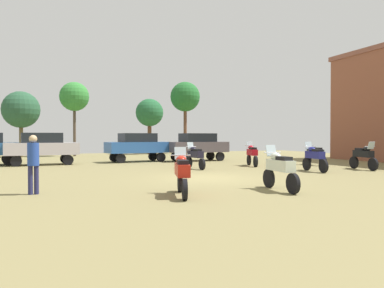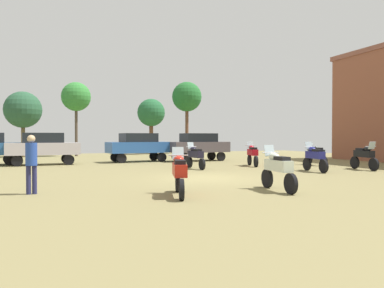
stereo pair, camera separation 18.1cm
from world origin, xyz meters
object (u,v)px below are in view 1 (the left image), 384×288
at_px(motorcycle_2, 315,157).
at_px(tree_2, 149,113).
at_px(person_1, 33,160).
at_px(motorcycle_1, 182,172).
at_px(motorcycle_5, 315,154).
at_px(motorcycle_7, 280,168).
at_px(motorcycle_3, 195,156).
at_px(motorcycle_6, 252,154).
at_px(motorcycle_8, 364,156).
at_px(car_2, 198,145).
at_px(tree_5, 21,110).
at_px(tree_1, 185,97).
at_px(car_3, 42,146).
at_px(car_4, 138,145).
at_px(tree_3, 74,97).

xyz_separation_m(motorcycle_2, tree_2, (-2.93, 21.23, 3.39)).
bearing_deg(motorcycle_2, person_1, -159.90).
distance_m(motorcycle_1, motorcycle_5, 14.36).
bearing_deg(motorcycle_1, motorcycle_2, 43.54).
xyz_separation_m(motorcycle_1, tree_2, (5.96, 26.11, 3.41)).
bearing_deg(motorcycle_7, motorcycle_3, 90.86).
bearing_deg(motorcycle_6, motorcycle_5, 3.18).
xyz_separation_m(motorcycle_8, tree_2, (-6.07, 21.33, 3.38)).
bearing_deg(motorcycle_8, motorcycle_7, 37.22).
xyz_separation_m(motorcycle_3, car_2, (2.62, 6.05, 0.45)).
relative_size(motorcycle_3, motorcycle_8, 1.04).
height_order(tree_2, tree_5, tree_5).
xyz_separation_m(car_2, tree_2, (-0.54, 11.44, 2.95)).
bearing_deg(tree_1, tree_2, -175.46).
distance_m(car_2, car_3, 10.49).
height_order(motorcycle_3, motorcycle_6, motorcycle_6).
relative_size(motorcycle_1, motorcycle_3, 0.95).
distance_m(car_4, person_1, 14.85).
xyz_separation_m(motorcycle_7, motorcycle_8, (8.69, 4.93, 0.01)).
xyz_separation_m(motorcycle_6, motorcycle_7, (-4.42, -9.27, 0.00)).
xyz_separation_m(motorcycle_7, car_4, (-1.12, 15.48, 0.44)).
bearing_deg(tree_2, tree_5, -173.63).
bearing_deg(motorcycle_2, tree_1, 94.54).
height_order(motorcycle_5, person_1, person_1).
relative_size(motorcycle_6, tree_3, 0.31).
relative_size(car_2, tree_1, 0.59).
bearing_deg(tree_3, tree_5, -178.67).
relative_size(motorcycle_2, car_3, 0.49).
relative_size(car_2, tree_5, 0.79).
bearing_deg(motorcycle_5, car_3, 163.56).
relative_size(motorcycle_2, motorcycle_8, 1.00).
xyz_separation_m(motorcycle_3, tree_5, (-9.61, 16.18, 3.34)).
relative_size(motorcycle_6, car_2, 0.47).
bearing_deg(motorcycle_8, person_1, 17.74).
relative_size(motorcycle_8, tree_2, 0.39).
bearing_deg(motorcycle_2, motorcycle_1, -143.98).
xyz_separation_m(motorcycle_1, car_2, (6.50, 14.67, 0.46)).
xyz_separation_m(motorcycle_3, motorcycle_7, (-0.54, -8.77, 0.01)).
xyz_separation_m(motorcycle_1, motorcycle_8, (12.03, 4.79, 0.03)).
xyz_separation_m(motorcycle_8, tree_3, (-13.36, 20.12, 4.59)).
height_order(car_4, tree_1, tree_1).
relative_size(motorcycle_2, car_2, 0.49).
xyz_separation_m(motorcycle_6, car_2, (-1.26, 5.55, 0.44)).
height_order(motorcycle_1, motorcycle_5, motorcycle_5).
bearing_deg(car_4, motorcycle_5, -134.37).
relative_size(car_4, person_1, 2.49).
bearing_deg(tree_1, motorcycle_6, -97.03).
distance_m(motorcycle_5, motorcycle_6, 4.05).
bearing_deg(tree_1, tree_5, -174.09).
xyz_separation_m(motorcycle_1, motorcycle_7, (3.34, -0.14, 0.02)).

